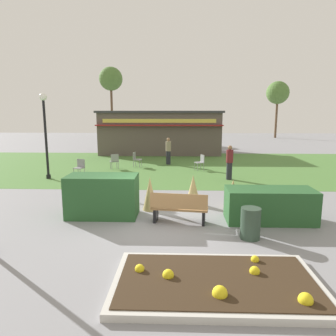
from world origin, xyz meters
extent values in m
plane|color=gray|center=(0.00, 0.00, 0.00)|extent=(80.00, 80.00, 0.00)
cube|color=#4C7A38|center=(0.00, 10.09, 0.00)|extent=(36.00, 12.00, 0.01)
cube|color=beige|center=(1.41, -3.34, 0.07)|extent=(3.95, 2.23, 0.14)
cube|color=#382819|center=(1.41, -3.34, 0.14)|extent=(3.71, 1.99, 0.04)
sphere|color=yellow|center=(0.48, -3.28, 0.19)|extent=(0.22, 0.22, 0.22)
sphere|color=yellow|center=(2.32, -2.58, 0.19)|extent=(0.17, 0.17, 0.17)
sphere|color=yellow|center=(1.41, -3.87, 0.19)|extent=(0.27, 0.27, 0.27)
sphere|color=yellow|center=(2.82, -4.02, 0.19)|extent=(0.25, 0.25, 0.25)
sphere|color=yellow|center=(2.20, -3.08, 0.19)|extent=(0.21, 0.21, 0.21)
sphere|color=yellow|center=(-0.10, -3.07, 0.19)|extent=(0.19, 0.19, 0.19)
cube|color=#9E7547|center=(0.71, 0.17, 0.45)|extent=(1.75, 0.69, 0.06)
cube|color=#9E7547|center=(0.68, -0.05, 0.73)|extent=(1.70, 0.34, 0.44)
cube|color=black|center=(-0.02, 0.26, 0.23)|extent=(0.14, 0.45, 0.45)
cube|color=black|center=(1.43, 0.07, 0.23)|extent=(0.14, 0.45, 0.45)
cube|color=#9E7547|center=(-0.10, 0.27, 0.57)|extent=(0.12, 0.44, 0.06)
cube|color=#9E7547|center=(1.51, 0.06, 0.57)|extent=(0.12, 0.44, 0.06)
cube|color=#28562B|center=(-1.74, 0.68, 0.67)|extent=(2.20, 1.10, 1.34)
cube|color=#28562B|center=(3.45, 0.37, 0.51)|extent=(2.63, 1.10, 1.02)
cone|color=tan|center=(1.20, 2.10, 0.54)|extent=(0.54, 0.54, 1.08)
cone|color=tan|center=(2.56, 1.74, 0.50)|extent=(0.54, 0.54, 1.01)
cone|color=tan|center=(-0.29, 1.38, 0.57)|extent=(0.50, 0.50, 1.14)
cylinder|color=black|center=(-5.84, 6.25, 0.10)|extent=(0.22, 0.22, 0.20)
cylinder|color=black|center=(-5.84, 6.25, 1.92)|extent=(0.12, 0.12, 3.85)
sphere|color=white|center=(-5.84, 6.25, 4.01)|extent=(0.36, 0.36, 0.36)
cylinder|color=#2D4233|center=(2.57, -0.98, 0.42)|extent=(0.52, 0.52, 0.84)
cube|color=#594C47|center=(-0.79, 16.59, 1.60)|extent=(9.30, 4.45, 3.21)
cube|color=#333338|center=(-0.79, 16.59, 3.29)|extent=(9.60, 4.75, 0.16)
cube|color=maroon|center=(-0.79, 14.18, 2.31)|extent=(9.40, 0.36, 0.08)
cube|color=#D8CC4C|center=(-0.79, 14.34, 2.63)|extent=(8.37, 0.04, 0.28)
cube|color=gray|center=(-3.09, 9.02, 0.45)|extent=(0.58, 0.58, 0.04)
cube|color=gray|center=(-3.01, 8.84, 0.67)|extent=(0.42, 0.22, 0.44)
cylinder|color=gray|center=(-2.99, 9.27, 0.23)|extent=(0.03, 0.03, 0.45)
cylinder|color=gray|center=(-3.34, 9.11, 0.23)|extent=(0.03, 0.03, 0.45)
cylinder|color=gray|center=(-2.84, 8.92, 0.23)|extent=(0.03, 0.03, 0.45)
cylinder|color=gray|center=(-3.18, 8.77, 0.23)|extent=(0.03, 0.03, 0.45)
cube|color=gray|center=(-4.45, 6.77, 0.45)|extent=(0.55, 0.55, 0.04)
cube|color=gray|center=(-4.39, 6.96, 0.67)|extent=(0.43, 0.16, 0.44)
cylinder|color=gray|center=(-4.68, 6.64, 0.23)|extent=(0.03, 0.03, 0.45)
cylinder|color=gray|center=(-4.32, 6.53, 0.23)|extent=(0.03, 0.03, 0.45)
cylinder|color=gray|center=(-4.58, 7.00, 0.23)|extent=(0.03, 0.03, 0.45)
cylinder|color=gray|center=(-4.21, 6.90, 0.23)|extent=(0.03, 0.03, 0.45)
cube|color=gray|center=(1.85, 8.77, 0.45)|extent=(0.57, 0.57, 0.04)
cube|color=gray|center=(2.03, 8.84, 0.67)|extent=(0.20, 0.42, 0.44)
cylinder|color=gray|center=(1.60, 8.87, 0.23)|extent=(0.03, 0.03, 0.45)
cylinder|color=gray|center=(1.74, 8.52, 0.23)|extent=(0.03, 0.03, 0.45)
cylinder|color=gray|center=(1.95, 9.02, 0.23)|extent=(0.03, 0.03, 0.45)
cylinder|color=gray|center=(2.09, 8.67, 0.23)|extent=(0.03, 0.03, 0.45)
cube|color=gray|center=(-1.81, 9.72, 0.45)|extent=(0.51, 0.51, 0.04)
cube|color=gray|center=(-2.01, 9.76, 0.67)|extent=(0.12, 0.44, 0.44)
cylinder|color=gray|center=(-1.66, 9.50, 0.23)|extent=(0.03, 0.03, 0.45)
cylinder|color=gray|center=(-1.59, 9.88, 0.23)|extent=(0.03, 0.03, 0.45)
cylinder|color=gray|center=(-2.03, 9.57, 0.23)|extent=(0.03, 0.03, 0.45)
cylinder|color=gray|center=(-1.96, 9.95, 0.23)|extent=(0.03, 0.03, 0.45)
cylinder|color=#23232D|center=(3.17, 6.35, 0.42)|extent=(0.28, 0.28, 0.85)
cylinder|color=maroon|center=(3.17, 6.35, 1.16)|extent=(0.34, 0.34, 0.62)
sphere|color=#8C6647|center=(3.17, 6.35, 1.58)|extent=(0.22, 0.22, 0.22)
cylinder|color=#23232D|center=(0.02, 10.75, 0.42)|extent=(0.28, 0.28, 0.85)
cylinder|color=gray|center=(0.02, 10.75, 1.16)|extent=(0.34, 0.34, 0.62)
sphere|color=#8C6647|center=(0.02, 10.75, 1.58)|extent=(0.22, 0.22, 0.22)
cube|color=#2D6638|center=(-4.20, 25.61, 0.55)|extent=(4.36, 2.22, 0.60)
cube|color=black|center=(-4.34, 25.59, 0.98)|extent=(2.46, 1.81, 0.44)
cylinder|color=black|center=(-3.00, 26.66, 0.32)|extent=(0.66, 0.28, 0.64)
cylinder|color=black|center=(-2.81, 24.83, 0.32)|extent=(0.66, 0.28, 0.64)
cylinder|color=black|center=(-5.59, 26.39, 0.32)|extent=(0.66, 0.28, 0.64)
cylinder|color=black|center=(-5.40, 24.56, 0.32)|extent=(0.66, 0.28, 0.64)
cube|color=silver|center=(1.26, 25.61, 0.55)|extent=(4.32, 2.11, 0.60)
cube|color=black|center=(1.11, 25.60, 0.98)|extent=(2.42, 1.75, 0.44)
cylinder|color=black|center=(2.49, 26.62, 0.32)|extent=(0.65, 0.27, 0.64)
cylinder|color=black|center=(2.63, 24.79, 0.32)|extent=(0.65, 0.27, 0.64)
cylinder|color=black|center=(-0.10, 26.43, 0.32)|extent=(0.65, 0.27, 0.64)
cylinder|color=black|center=(0.04, 24.59, 0.32)|extent=(0.65, 0.27, 0.64)
cylinder|color=brown|center=(-7.52, 29.66, 3.04)|extent=(0.28, 0.28, 6.08)
sphere|color=#4C7233|center=(-7.52, 29.66, 7.18)|extent=(2.80, 2.80, 2.80)
cylinder|color=brown|center=(12.99, 31.64, 2.26)|extent=(0.28, 0.28, 4.53)
sphere|color=#4C7233|center=(12.99, 31.64, 5.63)|extent=(2.80, 2.80, 2.80)
camera|label=1|loc=(0.67, -8.88, 3.32)|focal=33.47mm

